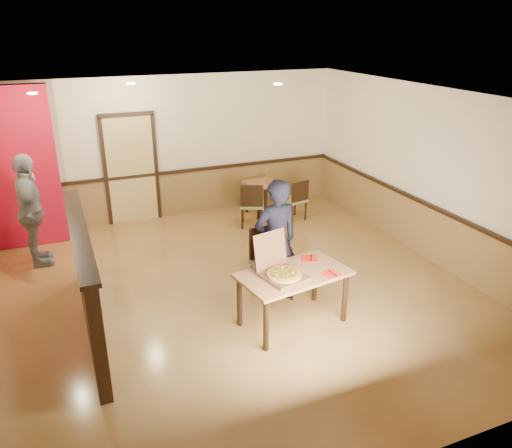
{
  "coord_description": "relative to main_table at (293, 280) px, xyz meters",
  "views": [
    {
      "loc": [
        -2.14,
        -6.12,
        3.73
      ],
      "look_at": [
        0.39,
        0.0,
        1.03
      ],
      "focal_mm": 35.0,
      "sensor_mm": 36.0,
      "label": 1
    }
  ],
  "objects": [
    {
      "name": "floor",
      "position": [
        -0.47,
        1.07,
        -0.64
      ],
      "size": [
        7.0,
        7.0,
        0.0
      ],
      "primitive_type": "plane",
      "color": "tan",
      "rests_on": "ground"
    },
    {
      "name": "spot_c",
      "position": [
        0.93,
        2.57,
        2.14
      ],
      "size": [
        0.14,
        0.14,
        0.02
      ],
      "primitive_type": "cylinder",
      "color": "beige",
      "rests_on": "ceiling"
    },
    {
      "name": "side_chair_left",
      "position": [
        0.76,
        3.3,
        -0.15
      ],
      "size": [
        0.59,
        0.59,
        0.9
      ],
      "rotation": [
        0.0,
        0.0,
        2.73
      ],
      "color": "olive",
      "rests_on": "floor"
    },
    {
      "name": "diner_chair",
      "position": [
        0.03,
        0.81,
        -0.07
      ],
      "size": [
        0.55,
        0.55,
        1.03
      ],
      "rotation": [
        0.0,
        0.0,
        0.09
      ],
      "color": "olive",
      "rests_on": "floor"
    },
    {
      "name": "napkin_near",
      "position": [
        0.42,
        -0.22,
        0.11
      ],
      "size": [
        0.24,
        0.24,
        0.01
      ],
      "rotation": [
        0.0,
        0.0,
        0.18
      ],
      "color": "red",
      "rests_on": "main_table"
    },
    {
      "name": "chair_rail_right",
      "position": [
        2.98,
        1.07,
        0.28
      ],
      "size": [
        0.06,
        7.0,
        0.06
      ],
      "primitive_type": "cube",
      "color": "black",
      "rests_on": "wall_right"
    },
    {
      "name": "pizza_box",
      "position": [
        -0.18,
        -0.03,
        0.17
      ],
      "size": [
        0.61,
        0.68,
        0.52
      ],
      "rotation": [
        0.0,
        0.0,
        0.24
      ],
      "color": "brown",
      "rests_on": "main_table"
    },
    {
      "name": "back_door",
      "position": [
        -1.27,
        4.53,
        0.41
      ],
      "size": [
        0.9,
        0.06,
        2.1
      ],
      "primitive_type": "cube",
      "color": "#DCBE71",
      "rests_on": "wall_back"
    },
    {
      "name": "spot_b",
      "position": [
        -1.27,
        3.57,
        2.14
      ],
      "size": [
        0.14,
        0.14,
        0.02
      ],
      "primitive_type": "cylinder",
      "color": "beige",
      "rests_on": "ceiling"
    },
    {
      "name": "condiment",
      "position": [
        1.35,
        3.89,
        0.11
      ],
      "size": [
        0.06,
        0.06,
        0.15
      ],
      "primitive_type": "cylinder",
      "color": "#96501B",
      "rests_on": "side_table"
    },
    {
      "name": "chair_rail_back",
      "position": [
        -0.47,
        4.52,
        0.28
      ],
      "size": [
        7.0,
        0.06,
        0.06
      ],
      "primitive_type": "cube",
      "color": "black",
      "rests_on": "wall_back"
    },
    {
      "name": "wall_right",
      "position": [
        3.03,
        1.07,
        0.76
      ],
      "size": [
        0.0,
        7.0,
        7.0
      ],
      "primitive_type": "plane",
      "rotation": [
        1.57,
        0.0,
        -1.57
      ],
      "color": "#FFECC7",
      "rests_on": "floor"
    },
    {
      "name": "passerby",
      "position": [
        -3.08,
        3.16,
        0.29
      ],
      "size": [
        0.48,
        1.1,
        1.86
      ],
      "primitive_type": "imported",
      "rotation": [
        0.0,
        0.0,
        1.6
      ],
      "color": "#929199",
      "rests_on": "floor"
    },
    {
      "name": "red_accent_panel",
      "position": [
        -3.37,
        4.07,
        0.76
      ],
      "size": [
        1.6,
        0.2,
        2.78
      ],
      "primitive_type": "cube",
      "color": "#B90D26",
      "rests_on": "floor"
    },
    {
      "name": "main_table",
      "position": [
        0.0,
        0.0,
        0.0
      ],
      "size": [
        1.5,
        1.01,
        0.75
      ],
      "rotation": [
        0.0,
        0.0,
        0.16
      ],
      "color": "#AF7549",
      "rests_on": "floor"
    },
    {
      "name": "diner",
      "position": [
        0.05,
        0.65,
        0.27
      ],
      "size": [
        0.7,
        0.5,
        1.81
      ],
      "primitive_type": "imported",
      "rotation": [
        0.0,
        0.0,
        3.24
      ],
      "color": "black",
      "rests_on": "floor"
    },
    {
      "name": "side_chair_right",
      "position": [
        1.7,
        3.3,
        -0.17
      ],
      "size": [
        0.5,
        0.5,
        0.85
      ],
      "rotation": [
        0.0,
        0.0,
        3.34
      ],
      "color": "olive",
      "rests_on": "floor"
    },
    {
      "name": "ceiling",
      "position": [
        -0.47,
        1.07,
        2.16
      ],
      "size": [
        7.0,
        7.0,
        0.0
      ],
      "primitive_type": "plane",
      "rotation": [
        3.14,
        0.0,
        0.0
      ],
      "color": "black",
      "rests_on": "wall_back"
    },
    {
      "name": "side_table",
      "position": [
        1.24,
        3.91,
        -0.13
      ],
      "size": [
        0.72,
        0.72,
        0.68
      ],
      "rotation": [
        0.0,
        0.0,
        0.16
      ],
      "color": "#AF7549",
      "rests_on": "floor"
    },
    {
      "name": "wall_back",
      "position": [
        -0.47,
        4.57,
        0.76
      ],
      "size": [
        7.0,
        0.0,
        7.0
      ],
      "primitive_type": "plane",
      "rotation": [
        1.57,
        0.0,
        0.0
      ],
      "color": "#FFECC7",
      "rests_on": "floor"
    },
    {
      "name": "wainscot_back",
      "position": [
        -0.47,
        4.54,
        -0.19
      ],
      "size": [
        7.0,
        0.04,
        0.9
      ],
      "primitive_type": "cube",
      "color": "olive",
      "rests_on": "floor"
    },
    {
      "name": "napkin_far",
      "position": [
        0.38,
        0.28,
        0.11
      ],
      "size": [
        0.29,
        0.29,
        0.01
      ],
      "rotation": [
        0.0,
        0.0,
        -0.43
      ],
      "color": "red",
      "rests_on": "main_table"
    },
    {
      "name": "wainscot_right",
      "position": [
        3.0,
        1.07,
        -0.19
      ],
      "size": [
        0.04,
        7.0,
        0.9
      ],
      "primitive_type": "cube",
      "color": "olive",
      "rests_on": "floor"
    },
    {
      "name": "spot_a",
      "position": [
        -2.77,
        2.87,
        2.14
      ],
      "size": [
        0.14,
        0.14,
        0.02
      ],
      "primitive_type": "cylinder",
      "color": "beige",
      "rests_on": "ceiling"
    },
    {
      "name": "pizza",
      "position": [
        -0.17,
        -0.08,
        0.16
      ],
      "size": [
        0.52,
        0.52,
        0.03
      ],
      "primitive_type": "cylinder",
      "rotation": [
        0.0,
        0.0,
        -0.22
      ],
      "color": "tan",
      "rests_on": "pizza_box"
    },
    {
      "name": "booth_partition",
      "position": [
        -2.47,
        0.87,
        0.1
      ],
      "size": [
        0.2,
        3.1,
        1.44
      ],
      "color": "black",
      "rests_on": "floor"
    }
  ]
}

